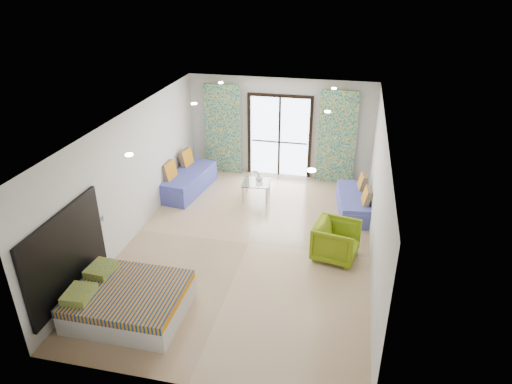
% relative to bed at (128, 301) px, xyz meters
% --- Properties ---
extents(floor, '(5.00, 7.50, 0.01)m').
position_rel_bed_xyz_m(floor, '(1.47, 2.54, -0.26)').
color(floor, '#A28260').
rests_on(floor, ground).
extents(ceiling, '(5.00, 7.50, 0.01)m').
position_rel_bed_xyz_m(ceiling, '(1.47, 2.54, 2.44)').
color(ceiling, silver).
rests_on(ceiling, ground).
extents(wall_back, '(5.00, 0.01, 2.70)m').
position_rel_bed_xyz_m(wall_back, '(1.47, 6.29, 1.09)').
color(wall_back, silver).
rests_on(wall_back, ground).
extents(wall_front, '(5.00, 0.01, 2.70)m').
position_rel_bed_xyz_m(wall_front, '(1.47, -1.21, 1.09)').
color(wall_front, silver).
rests_on(wall_front, ground).
extents(wall_left, '(0.01, 7.50, 2.70)m').
position_rel_bed_xyz_m(wall_left, '(-1.03, 2.54, 1.09)').
color(wall_left, silver).
rests_on(wall_left, ground).
extents(wall_right, '(0.01, 7.50, 2.70)m').
position_rel_bed_xyz_m(wall_right, '(3.97, 2.54, 1.09)').
color(wall_right, silver).
rests_on(wall_right, ground).
extents(balcony_door, '(1.76, 0.08, 2.28)m').
position_rel_bed_xyz_m(balcony_door, '(1.47, 6.26, 0.99)').
color(balcony_door, black).
rests_on(balcony_door, floor).
extents(balcony_rail, '(1.52, 0.03, 0.04)m').
position_rel_bed_xyz_m(balcony_rail, '(1.47, 6.27, 0.69)').
color(balcony_rail, '#595451').
rests_on(balcony_rail, balcony_door).
extents(curtain_left, '(1.00, 0.10, 2.50)m').
position_rel_bed_xyz_m(curtain_left, '(-0.08, 6.11, 0.99)').
color(curtain_left, silver).
rests_on(curtain_left, floor).
extents(curtain_right, '(1.00, 0.10, 2.50)m').
position_rel_bed_xyz_m(curtain_right, '(3.02, 6.11, 0.99)').
color(curtain_right, silver).
rests_on(curtain_right, floor).
extents(downlight_a, '(0.12, 0.12, 0.02)m').
position_rel_bed_xyz_m(downlight_a, '(0.07, 0.54, 2.41)').
color(downlight_a, '#FFE0B2').
rests_on(downlight_a, ceiling).
extents(downlight_b, '(0.12, 0.12, 0.02)m').
position_rel_bed_xyz_m(downlight_b, '(2.87, 0.54, 2.41)').
color(downlight_b, '#FFE0B2').
rests_on(downlight_b, ceiling).
extents(downlight_c, '(0.12, 0.12, 0.02)m').
position_rel_bed_xyz_m(downlight_c, '(0.07, 3.54, 2.41)').
color(downlight_c, '#FFE0B2').
rests_on(downlight_c, ceiling).
extents(downlight_d, '(0.12, 0.12, 0.02)m').
position_rel_bed_xyz_m(downlight_d, '(2.87, 3.54, 2.41)').
color(downlight_d, '#FFE0B2').
rests_on(downlight_d, ceiling).
extents(downlight_e, '(0.12, 0.12, 0.02)m').
position_rel_bed_xyz_m(downlight_e, '(0.07, 5.54, 2.41)').
color(downlight_e, '#FFE0B2').
rests_on(downlight_e, ceiling).
extents(downlight_f, '(0.12, 0.12, 0.02)m').
position_rel_bed_xyz_m(downlight_f, '(2.87, 5.54, 2.41)').
color(downlight_f, '#FFE0B2').
rests_on(downlight_f, ceiling).
extents(headboard, '(0.06, 2.10, 1.50)m').
position_rel_bed_xyz_m(headboard, '(-0.99, 0.00, 0.79)').
color(headboard, black).
rests_on(headboard, floor).
extents(switch_plate, '(0.02, 0.10, 0.10)m').
position_rel_bed_xyz_m(switch_plate, '(-1.00, 1.25, 0.79)').
color(switch_plate, silver).
rests_on(switch_plate, wall_left).
extents(bed, '(1.83, 1.49, 0.63)m').
position_rel_bed_xyz_m(bed, '(0.00, 0.00, 0.00)').
color(bed, silver).
rests_on(bed, floor).
extents(daybed_left, '(1.00, 2.01, 0.95)m').
position_rel_bed_xyz_m(daybed_left, '(-0.64, 4.67, 0.03)').
color(daybed_left, '#494FAE').
rests_on(daybed_left, floor).
extents(daybed_right, '(0.86, 1.75, 0.83)m').
position_rel_bed_xyz_m(daybed_right, '(3.59, 4.41, -0.01)').
color(daybed_right, '#494FAE').
rests_on(daybed_right, floor).
extents(coffee_table, '(0.73, 0.73, 0.78)m').
position_rel_bed_xyz_m(coffee_table, '(1.18, 4.66, 0.14)').
color(coffee_table, silver).
rests_on(coffee_table, floor).
extents(vase, '(0.24, 0.24, 0.19)m').
position_rel_bed_xyz_m(vase, '(1.24, 4.72, 0.28)').
color(vase, white).
rests_on(vase, coffee_table).
extents(armchair, '(0.92, 0.96, 0.85)m').
position_rel_bed_xyz_m(armchair, '(3.29, 2.42, 0.16)').
color(armchair, olive).
rests_on(armchair, floor).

